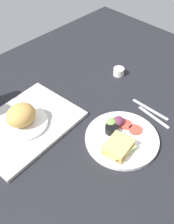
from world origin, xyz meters
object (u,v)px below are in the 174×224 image
(serving_tray, at_px, (25,125))
(knife, at_px, (150,109))
(plate_with_salad, at_px, (120,138))
(fork, at_px, (154,117))
(bread_plate_near, at_px, (22,118))
(espresso_cup, at_px, (119,72))

(serving_tray, bearing_deg, knife, -35.33)
(serving_tray, height_order, plate_with_salad, plate_with_salad)
(fork, height_order, knife, same)
(bread_plate_near, bearing_deg, plate_with_salad, -55.92)
(serving_tray, relative_size, knife, 2.37)
(serving_tray, distance_m, plate_with_salad, 0.41)
(bread_plate_near, relative_size, fork, 1.20)
(espresso_cup, bearing_deg, plate_with_salad, -139.58)
(plate_with_salad, bearing_deg, espresso_cup, 40.42)
(plate_with_salad, xyz_separation_m, fork, (0.21, -0.02, -0.01))
(espresso_cup, distance_m, knife, 0.29)
(serving_tray, height_order, espresso_cup, espresso_cup)
(bread_plate_near, xyz_separation_m, fork, (0.44, -0.37, -0.06))
(fork, xyz_separation_m, knife, (0.03, 0.04, 0.00))
(bread_plate_near, height_order, fork, bread_plate_near)
(bread_plate_near, relative_size, espresso_cup, 3.63)
(fork, bearing_deg, plate_with_salad, 89.39)
(plate_with_salad, bearing_deg, fork, -6.65)
(serving_tray, distance_m, knife, 0.56)
(bread_plate_near, relative_size, knife, 1.07)
(bread_plate_near, bearing_deg, knife, -34.91)
(knife, bearing_deg, bread_plate_near, 54.54)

